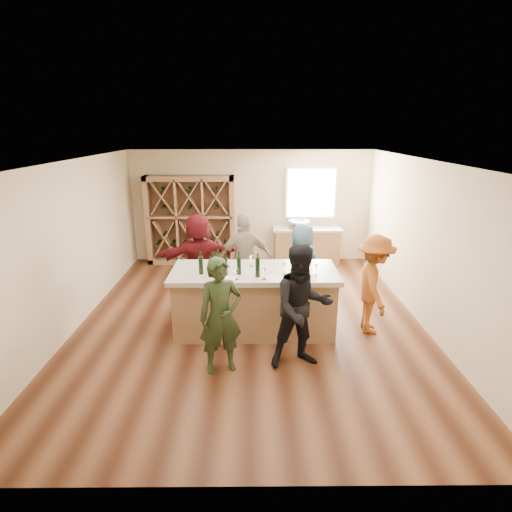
{
  "coord_description": "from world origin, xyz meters",
  "views": [
    {
      "loc": [
        0.05,
        -6.48,
        3.31
      ],
      "look_at": [
        0.1,
        0.2,
        1.15
      ],
      "focal_mm": 28.0,
      "sensor_mm": 36.0,
      "label": 1
    }
  ],
  "objects_px": {
    "person_near_left": "(221,316)",
    "person_far_left": "(199,258)",
    "wine_bottle_f": "(258,268)",
    "sink": "(299,224)",
    "tasting_counter_base": "(254,303)",
    "person_far_mid": "(245,259)",
    "wine_bottle_e": "(239,265)",
    "wine_bottle_c": "(218,264)",
    "person_far_right": "(302,265)",
    "person_near_right": "(302,308)",
    "wine_bottle_a": "(201,265)",
    "wine_rack": "(191,220)",
    "person_server": "(374,285)",
    "wine_bottle_b": "(212,266)",
    "wine_bottle_d": "(225,267)"
  },
  "relations": [
    {
      "from": "person_near_left",
      "to": "person_far_left",
      "type": "height_order",
      "value": "person_far_left"
    },
    {
      "from": "person_near_left",
      "to": "wine_bottle_f",
      "type": "bearing_deg",
      "value": 41.69
    },
    {
      "from": "sink",
      "to": "tasting_counter_base",
      "type": "height_order",
      "value": "sink"
    },
    {
      "from": "person_far_mid",
      "to": "wine_bottle_e",
      "type": "bearing_deg",
      "value": 75.09
    },
    {
      "from": "wine_bottle_c",
      "to": "person_far_right",
      "type": "xyz_separation_m",
      "value": [
        1.49,
        1.25,
        -0.45
      ]
    },
    {
      "from": "person_near_left",
      "to": "person_near_right",
      "type": "bearing_deg",
      "value": -12.0
    },
    {
      "from": "sink",
      "to": "person_far_left",
      "type": "bearing_deg",
      "value": -133.2
    },
    {
      "from": "sink",
      "to": "wine_bottle_a",
      "type": "bearing_deg",
      "value": -118.17
    },
    {
      "from": "wine_bottle_e",
      "to": "wine_bottle_f",
      "type": "height_order",
      "value": "wine_bottle_f"
    },
    {
      "from": "tasting_counter_base",
      "to": "person_far_mid",
      "type": "relative_size",
      "value": 1.46
    },
    {
      "from": "wine_rack",
      "to": "person_far_left",
      "type": "height_order",
      "value": "wine_rack"
    },
    {
      "from": "tasting_counter_base",
      "to": "person_server",
      "type": "height_order",
      "value": "person_server"
    },
    {
      "from": "person_near_left",
      "to": "person_far_right",
      "type": "xyz_separation_m",
      "value": [
        1.39,
        2.28,
        -0.04
      ]
    },
    {
      "from": "wine_bottle_e",
      "to": "person_far_left",
      "type": "distance_m",
      "value": 1.64
    },
    {
      "from": "person_near_left",
      "to": "person_server",
      "type": "relative_size",
      "value": 1.0
    },
    {
      "from": "wine_bottle_b",
      "to": "wine_bottle_e",
      "type": "xyz_separation_m",
      "value": [
        0.42,
        0.04,
        -0.01
      ]
    },
    {
      "from": "wine_bottle_d",
      "to": "person_far_left",
      "type": "relative_size",
      "value": 0.16
    },
    {
      "from": "wine_bottle_b",
      "to": "wine_bottle_d",
      "type": "bearing_deg",
      "value": -6.49
    },
    {
      "from": "wine_bottle_e",
      "to": "person_near_right",
      "type": "relative_size",
      "value": 0.16
    },
    {
      "from": "wine_bottle_b",
      "to": "person_far_mid",
      "type": "relative_size",
      "value": 0.17
    },
    {
      "from": "sink",
      "to": "wine_bottle_b",
      "type": "distance_m",
      "value": 4.17
    },
    {
      "from": "person_near_right",
      "to": "person_server",
      "type": "relative_size",
      "value": 1.08
    },
    {
      "from": "wine_bottle_c",
      "to": "person_server",
      "type": "xyz_separation_m",
      "value": [
        2.55,
        0.1,
        -0.4
      ]
    },
    {
      "from": "wine_bottle_a",
      "to": "person_far_left",
      "type": "relative_size",
      "value": 0.16
    },
    {
      "from": "wine_bottle_d",
      "to": "person_server",
      "type": "distance_m",
      "value": 2.46
    },
    {
      "from": "person_far_right",
      "to": "wine_bottle_e",
      "type": "bearing_deg",
      "value": 22.39
    },
    {
      "from": "wine_bottle_b",
      "to": "person_server",
      "type": "relative_size",
      "value": 0.18
    },
    {
      "from": "sink",
      "to": "person_far_left",
      "type": "distance_m",
      "value": 3.21
    },
    {
      "from": "person_near_right",
      "to": "wine_bottle_f",
      "type": "relative_size",
      "value": 6.05
    },
    {
      "from": "wine_bottle_f",
      "to": "wine_bottle_c",
      "type": "bearing_deg",
      "value": 166.24
    },
    {
      "from": "sink",
      "to": "person_far_right",
      "type": "height_order",
      "value": "person_far_right"
    },
    {
      "from": "sink",
      "to": "person_near_right",
      "type": "bearing_deg",
      "value": -95.77
    },
    {
      "from": "person_far_right",
      "to": "person_far_left",
      "type": "distance_m",
      "value": 1.99
    },
    {
      "from": "wine_rack",
      "to": "wine_bottle_b",
      "type": "xyz_separation_m",
      "value": [
        0.91,
        -3.82,
        0.13
      ]
    },
    {
      "from": "wine_bottle_c",
      "to": "person_server",
      "type": "relative_size",
      "value": 0.19
    },
    {
      "from": "tasting_counter_base",
      "to": "person_near_right",
      "type": "distance_m",
      "value": 1.32
    },
    {
      "from": "tasting_counter_base",
      "to": "person_far_right",
      "type": "xyz_separation_m",
      "value": [
        0.92,
        1.1,
        0.29
      ]
    },
    {
      "from": "wine_bottle_d",
      "to": "person_far_right",
      "type": "relative_size",
      "value": 0.18
    },
    {
      "from": "tasting_counter_base",
      "to": "wine_bottle_d",
      "type": "xyz_separation_m",
      "value": [
        -0.45,
        -0.24,
        0.72
      ]
    },
    {
      "from": "wine_rack",
      "to": "wine_bottle_f",
      "type": "bearing_deg",
      "value": -67.5
    },
    {
      "from": "wine_bottle_c",
      "to": "person_far_mid",
      "type": "xyz_separation_m",
      "value": [
        0.4,
        1.27,
        -0.35
      ]
    },
    {
      "from": "person_far_left",
      "to": "sink",
      "type": "bearing_deg",
      "value": -147.85
    },
    {
      "from": "wine_bottle_b",
      "to": "wine_bottle_a",
      "type": "bearing_deg",
      "value": 163.72
    },
    {
      "from": "person_server",
      "to": "wine_rack",
      "type": "bearing_deg",
      "value": 48.15
    },
    {
      "from": "person_far_right",
      "to": "wine_bottle_f",
      "type": "height_order",
      "value": "person_far_right"
    },
    {
      "from": "wine_bottle_a",
      "to": "wine_bottle_e",
      "type": "xyz_separation_m",
      "value": [
        0.61,
        -0.02,
        -0.0
      ]
    },
    {
      "from": "wine_bottle_a",
      "to": "person_near_left",
      "type": "distance_m",
      "value": 1.16
    },
    {
      "from": "wine_bottle_a",
      "to": "person_far_right",
      "type": "distance_m",
      "value": 2.21
    },
    {
      "from": "wine_bottle_e",
      "to": "person_far_right",
      "type": "distance_m",
      "value": 1.78
    },
    {
      "from": "sink",
      "to": "wine_bottle_f",
      "type": "bearing_deg",
      "value": -105.73
    }
  ]
}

